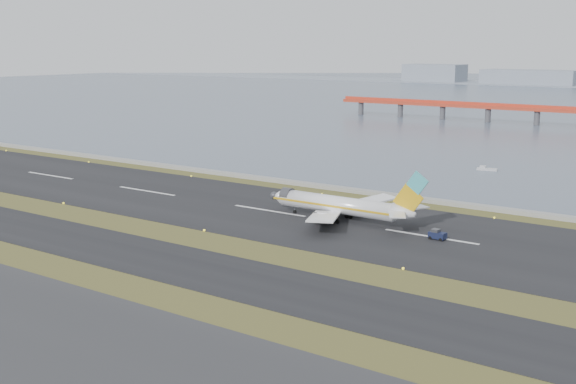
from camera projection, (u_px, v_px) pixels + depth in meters
name	position (u px, v px, depth m)	size (l,w,h in m)	color
ground	(179.00, 239.00, 141.99)	(1000.00, 1000.00, 0.00)	#374619
taxiway_strip	(133.00, 253.00, 132.36)	(1000.00, 18.00, 0.10)	black
runway_strip	(269.00, 211.00, 166.04)	(1000.00, 45.00, 0.10)	black
seawall	(337.00, 188.00, 190.00)	(1000.00, 2.50, 1.00)	gray
airliner	(342.00, 206.00, 155.81)	(38.52, 32.89, 12.80)	white
pushback_tug	(437.00, 235.00, 141.37)	(3.43, 2.17, 2.12)	#131935
workboat_near	(486.00, 169.00, 219.93)	(6.35, 2.97, 1.48)	#B9B9BD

